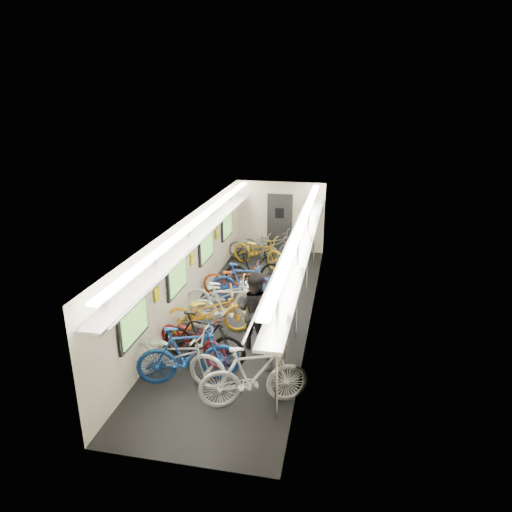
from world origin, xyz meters
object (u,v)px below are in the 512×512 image
at_px(bicycle_1, 189,355).
at_px(backpack, 292,288).
at_px(bicycle_0, 174,355).
at_px(passenger_near, 275,329).
at_px(passenger_mid, 255,310).

distance_m(bicycle_1, backpack, 2.58).
xyz_separation_m(bicycle_0, passenger_near, (1.77, 0.78, 0.31)).
height_order(passenger_near, passenger_mid, passenger_near).
bearing_deg(passenger_mid, passenger_near, 135.97).
bearing_deg(bicycle_1, passenger_mid, -50.41).
height_order(bicycle_1, passenger_mid, passenger_mid).
xyz_separation_m(bicycle_1, passenger_near, (1.48, 0.75, 0.29)).
bearing_deg(backpack, passenger_mid, -135.92).
height_order(bicycle_0, backpack, backpack).
height_order(bicycle_0, passenger_near, passenger_near).
bearing_deg(backpack, passenger_near, -79.41).
height_order(passenger_near, backpack, passenger_near).
bearing_deg(bicycle_1, bicycle_0, 77.06).
relative_size(bicycle_0, passenger_near, 1.21).
distance_m(bicycle_0, backpack, 2.79).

